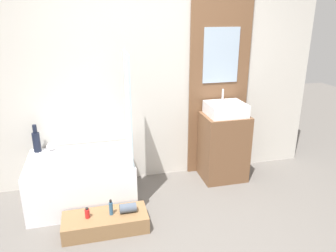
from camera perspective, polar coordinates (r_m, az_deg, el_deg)
name	(u,v)px	position (r m, az deg, el deg)	size (l,w,h in m)	color
wall_tiled_back	(149,75)	(3.89, -3.35, 8.91)	(4.20, 0.06, 2.60)	beige
wall_wood_accent	(220,71)	(4.08, 8.98, 9.39)	(0.76, 0.04, 2.60)	brown
bathtub	(82,180)	(3.75, -14.74, -9.04)	(1.10, 0.79, 0.52)	white
glass_shower_screen	(128,108)	(3.32, -6.96, 3.07)	(0.01, 0.46, 1.12)	silver
wooden_step_bench	(106,222)	(3.34, -10.82, -16.16)	(0.81, 0.34, 0.16)	olive
vanity_cabinet	(223,147)	(4.12, 9.62, -3.59)	(0.53, 0.45, 0.83)	brown
sink	(226,109)	(3.96, 10.01, 2.94)	(0.44, 0.40, 0.29)	white
vase_tall_dark	(36,141)	(3.91, -21.95, -2.41)	(0.08, 0.08, 0.31)	black
vase_round_light	(51,147)	(3.92, -19.77, -3.40)	(0.09, 0.09, 0.09)	white
bottle_soap_primary	(87,213)	(3.27, -13.88, -14.54)	(0.05, 0.05, 0.11)	red
bottle_soap_secondary	(111,208)	(3.26, -9.90, -13.88)	(0.04, 0.04, 0.16)	#2D567A
towel_roll	(128,208)	(3.28, -6.99, -13.98)	(0.09, 0.09, 0.16)	#4C5666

